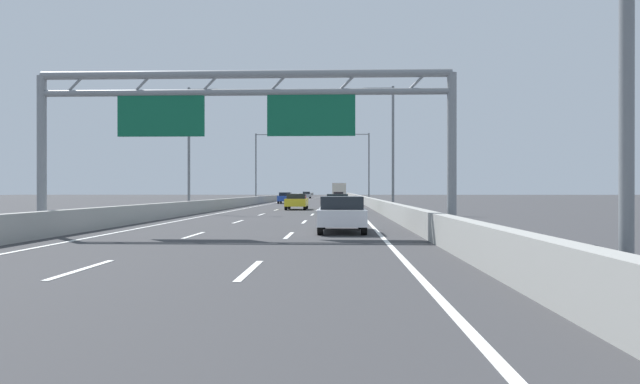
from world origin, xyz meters
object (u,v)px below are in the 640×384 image
object	(u,v)px
streetlamp_left_mid	(192,142)
yellow_car	(297,201)
sign_gantry	(242,110)
silver_car	(307,195)
box_truck	(339,191)
red_car	(338,197)
white_car	(342,213)
streetlamp_right_mid	(390,141)
green_car	(337,203)
blue_car	(285,198)
streetlamp_left_far	(258,164)
streetlamp_right_far	(367,163)

from	to	relation	value
streetlamp_left_mid	yellow_car	world-z (taller)	streetlamp_left_mid
sign_gantry	streetlamp_left_mid	distance (m)	21.33
silver_car	box_truck	distance (m)	25.72
red_car	white_car	xyz separation A→B (m)	(0.26, -63.57, -0.00)
sign_gantry	silver_car	xyz separation A→B (m)	(-3.54, 101.18, -4.06)
streetlamp_right_mid	green_car	distance (m)	6.09
blue_car	silver_car	bearing A→B (deg)	90.20
streetlamp_right_mid	red_car	xyz separation A→B (m)	(-3.92, 44.82, -4.64)
streetlamp_left_mid	box_truck	xyz separation A→B (m)	(11.12, 56.53, -3.73)
streetlamp_left_far	box_truck	distance (m)	26.01
streetlamp_left_far	silver_car	xyz separation A→B (m)	(3.85, 47.87, -4.64)
streetlamp_right_far	blue_car	distance (m)	12.08
streetlamp_right_far	white_car	distance (m)	52.41
red_car	white_car	size ratio (longest dim) A/B	1.07
yellow_car	streetlamp_left_far	bearing A→B (deg)	106.01
streetlamp_right_mid	streetlamp_right_far	distance (m)	33.32
streetlamp_right_mid	box_truck	bearing A→B (deg)	93.85
blue_car	box_truck	distance (m)	26.49
streetlamp_right_mid	silver_car	world-z (taller)	streetlamp_right_mid
red_car	box_truck	bearing A→B (deg)	89.43
streetlamp_right_far	box_truck	xyz separation A→B (m)	(-3.81, 23.21, -3.73)
streetlamp_right_mid	box_truck	xyz separation A→B (m)	(-3.81, 56.53, -3.73)
silver_car	streetlamp_right_far	bearing A→B (deg)	-76.96
box_truck	silver_car	bearing A→B (deg)	106.44
sign_gantry	white_car	distance (m)	5.75
green_car	yellow_car	xyz separation A→B (m)	(-3.67, 7.67, 0.00)
blue_car	box_truck	xyz separation A→B (m)	(7.11, 25.50, 0.91)
sign_gantry	green_car	distance (m)	20.75
blue_car	box_truck	size ratio (longest dim) A/B	0.55
streetlamp_left_far	red_car	size ratio (longest dim) A/B	2.05
green_car	blue_car	bearing A→B (deg)	102.72
green_car	red_car	xyz separation A→B (m)	(-0.01, 44.79, 0.03)
white_car	blue_car	bearing A→B (deg)	98.28
green_car	silver_car	distance (m)	81.48
sign_gantry	blue_car	bearing A→B (deg)	93.78
green_car	yellow_car	world-z (taller)	green_car
streetlamp_right_far	blue_car	xyz separation A→B (m)	(-10.91, -2.29, -4.64)
yellow_car	silver_car	distance (m)	73.57
sign_gantry	yellow_car	size ratio (longest dim) A/B	3.95
sign_gantry	green_car	size ratio (longest dim) A/B	3.81
white_car	box_truck	size ratio (longest dim) A/B	0.58
sign_gantry	streetlamp_left_far	size ratio (longest dim) A/B	1.72
streetlamp_right_mid	blue_car	bearing A→B (deg)	109.38
silver_car	box_truck	world-z (taller)	box_truck
yellow_car	box_truck	xyz separation A→B (m)	(3.77, 48.83, 0.92)
streetlamp_left_far	yellow_car	bearing A→B (deg)	-73.99
blue_car	white_car	size ratio (longest dim) A/B	0.95
silver_car	blue_car	bearing A→B (deg)	-89.80
streetlamp_right_mid	green_car	world-z (taller)	streetlamp_right_mid
sign_gantry	streetlamp_left_far	bearing A→B (deg)	97.89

